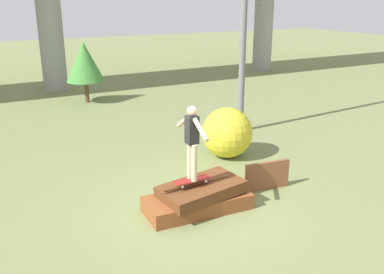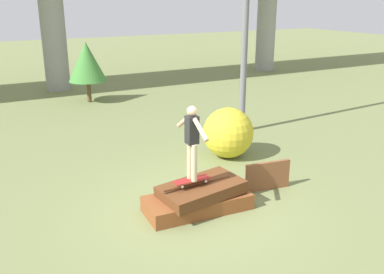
% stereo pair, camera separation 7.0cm
% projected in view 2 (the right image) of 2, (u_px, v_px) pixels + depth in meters
% --- Properties ---
extents(ground_plane, '(80.00, 80.00, 0.00)m').
position_uv_depth(ground_plane, '(197.00, 210.00, 8.87)').
color(ground_plane, olive).
extents(scrap_pile, '(2.22, 1.15, 0.62)m').
position_uv_depth(scrap_pile, '(199.00, 197.00, 8.80)').
color(scrap_pile, brown).
rests_on(scrap_pile, ground_plane).
extents(scrap_plank_loose, '(1.10, 0.24, 0.67)m').
position_uv_depth(scrap_plank_loose, '(268.00, 176.00, 9.70)').
color(scrap_plank_loose, brown).
rests_on(scrap_plank_loose, ground_plane).
extents(skateboard, '(0.77, 0.23, 0.09)m').
position_uv_depth(skateboard, '(192.00, 180.00, 8.59)').
color(skateboard, maroon).
rests_on(skateboard, scrap_pile).
extents(skater, '(0.22, 1.16, 1.52)m').
position_uv_depth(skater, '(192.00, 138.00, 8.31)').
color(skater, '#C6B78E').
rests_on(skater, skateboard).
extents(tree_behind_left, '(1.54, 1.54, 2.49)m').
position_uv_depth(tree_behind_left, '(87.00, 62.00, 17.43)').
color(tree_behind_left, brown).
rests_on(tree_behind_left, ground_plane).
extents(bush_yellow_flowering, '(1.38, 1.38, 1.38)m').
position_uv_depth(bush_yellow_flowering, '(228.00, 133.00, 11.61)').
color(bush_yellow_flowering, gold).
rests_on(bush_yellow_flowering, ground_plane).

